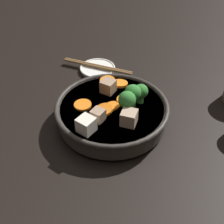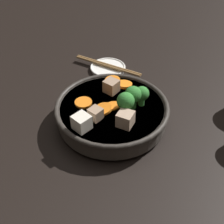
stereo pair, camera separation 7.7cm
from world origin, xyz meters
The scene contains 4 objects.
ground_plane centered at (0.00, 0.00, 0.00)m, with size 3.00×3.00×0.00m, color black.
stirfry_bowl centered at (0.00, 0.00, 0.04)m, with size 0.28×0.28×0.11m.
side_saucer centered at (-0.17, 0.18, 0.01)m, with size 0.11×0.11×0.01m.
chopsticks_pair centered at (-0.17, 0.18, 0.02)m, with size 0.23×0.06×0.01m.
Camera 1 is at (0.33, -0.49, 0.54)m, focal length 50.00 mm.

